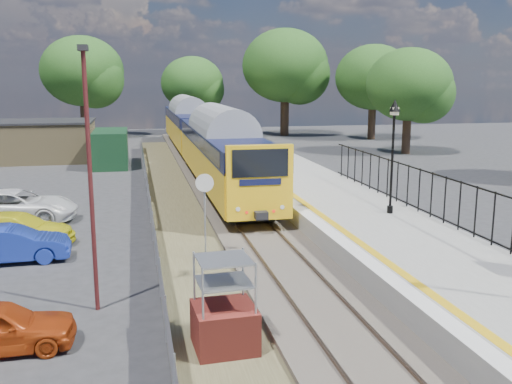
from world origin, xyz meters
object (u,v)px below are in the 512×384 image
object	(u,v)px
carpark_lamp	(90,165)
car_yellow	(18,229)
speed_sign	(205,201)
car_blue	(12,244)
train	(200,133)
car_white	(16,206)
victorian_lamp_north	(394,130)
brick_plinth	(224,306)

from	to	relation	value
carpark_lamp	car_yellow	world-z (taller)	carpark_lamp
speed_sign	car_blue	xyz separation A→B (m)	(-6.58, 1.37, -1.51)
train	car_white	world-z (taller)	train
train	car_blue	xyz separation A→B (m)	(-9.08, -21.64, -1.70)
speed_sign	car_white	size ratio (longest dim) A/B	0.59
car_blue	car_yellow	world-z (taller)	car_blue
car_blue	car_white	xyz separation A→B (m)	(-0.95, 5.97, 0.09)
train	car_blue	world-z (taller)	train
victorian_lamp_north	car_yellow	size ratio (longest dim) A/B	1.08
victorian_lamp_north	car_white	distance (m)	16.62
brick_plinth	speed_sign	world-z (taller)	speed_sign
victorian_lamp_north	train	xyz separation A→B (m)	(-5.30, 21.01, -1.96)
train	carpark_lamp	distance (m)	27.31
car_yellow	car_white	world-z (taller)	car_white
train	car_yellow	world-z (taller)	train
victorian_lamp_north	car_yellow	bearing A→B (deg)	173.86
car_yellow	car_white	xyz separation A→B (m)	(-0.75, 3.78, 0.11)
brick_plinth	speed_sign	size ratio (longest dim) A/B	0.73
car_yellow	car_blue	bearing A→B (deg)	-162.11
carpark_lamp	car_blue	size ratio (longest dim) A/B	1.84
car_white	car_blue	bearing A→B (deg)	-164.53
victorian_lamp_north	train	bearing A→B (deg)	104.16
victorian_lamp_north	car_white	xyz separation A→B (m)	(-15.32, 5.34, -3.57)
train	car_white	xyz separation A→B (m)	(-10.02, -15.67, -1.61)
car_blue	train	bearing A→B (deg)	-25.36
carpark_lamp	car_yellow	distance (m)	8.60
speed_sign	train	bearing A→B (deg)	94.62
train	speed_sign	world-z (taller)	train
victorian_lamp_north	train	distance (m)	21.76
victorian_lamp_north	train	size ratio (longest dim) A/B	0.11
victorian_lamp_north	car_blue	size ratio (longest dim) A/B	1.19
victorian_lamp_north	speed_sign	bearing A→B (deg)	-165.62
brick_plinth	car_yellow	bearing A→B (deg)	121.93
train	speed_sign	bearing A→B (deg)	-96.20
victorian_lamp_north	carpark_lamp	world-z (taller)	carpark_lamp
victorian_lamp_north	car_white	world-z (taller)	victorian_lamp_north
victorian_lamp_north	speed_sign	world-z (taller)	victorian_lamp_north
carpark_lamp	car_white	world-z (taller)	carpark_lamp
carpark_lamp	brick_plinth	bearing A→B (deg)	-45.34
speed_sign	carpark_lamp	xyz separation A→B (m)	(-3.45, -3.58, 1.89)
train	car_white	size ratio (longest dim) A/B	7.79
train	victorian_lamp_north	bearing A→B (deg)	-75.84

